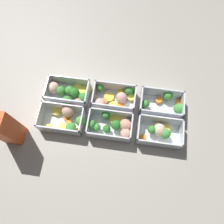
# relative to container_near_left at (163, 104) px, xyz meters

# --- Properties ---
(ground_plane) EXTENTS (4.00, 4.00, 0.00)m
(ground_plane) POSITION_rel_container_near_left_xyz_m (0.19, 0.06, -0.03)
(ground_plane) COLOR gray
(container_near_left) EXTENTS (0.17, 0.11, 0.06)m
(container_near_left) POSITION_rel_container_near_left_xyz_m (0.00, 0.00, 0.00)
(container_near_left) COLOR silver
(container_near_left) RESTS_ON ground_plane
(container_near_center) EXTENTS (0.17, 0.13, 0.06)m
(container_near_center) POSITION_rel_container_near_left_xyz_m (0.19, 0.00, -0.00)
(container_near_center) COLOR silver
(container_near_center) RESTS_ON ground_plane
(container_near_right) EXTENTS (0.19, 0.12, 0.06)m
(container_near_right) POSITION_rel_container_near_left_xyz_m (0.37, 0.01, 0.00)
(container_near_right) COLOR silver
(container_near_right) RESTS_ON ground_plane
(container_far_left) EXTENTS (0.16, 0.10, 0.06)m
(container_far_left) POSITION_rel_container_near_left_xyz_m (0.01, 0.11, -0.00)
(container_far_left) COLOR silver
(container_far_left) RESTS_ON ground_plane
(container_far_center) EXTENTS (0.18, 0.11, 0.06)m
(container_far_center) POSITION_rel_container_near_left_xyz_m (0.18, 0.11, -0.00)
(container_far_center) COLOR silver
(container_far_center) RESTS_ON ground_plane
(container_far_right) EXTENTS (0.17, 0.13, 0.06)m
(container_far_right) POSITION_rel_container_near_left_xyz_m (0.36, 0.11, -0.00)
(container_far_right) COLOR silver
(container_far_right) RESTS_ON ground_plane
(juice_carton) EXTENTS (0.07, 0.07, 0.20)m
(juice_carton) POSITION_rel_container_near_left_xyz_m (0.54, 0.20, 0.07)
(juice_carton) COLOR #D14C1E
(juice_carton) RESTS_ON ground_plane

